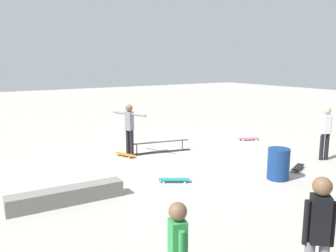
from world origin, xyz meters
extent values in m
plane|color=#ADA89E|center=(0.00, 0.00, 0.00)|extent=(60.00, 60.00, 0.00)
cube|color=black|center=(0.05, -0.73, 0.01)|extent=(2.23, 0.70, 0.01)
cylinder|color=#47474C|center=(-0.76, -0.56, 0.18)|extent=(0.04, 0.04, 0.37)
cylinder|color=#47474C|center=(0.86, -0.91, 0.18)|extent=(0.04, 0.04, 0.37)
cylinder|color=#47474C|center=(0.05, -0.73, 0.37)|extent=(2.04, 0.48, 0.05)
cube|color=gray|center=(4.09, 1.92, 0.18)|extent=(2.53, 0.52, 0.36)
cylinder|color=black|center=(1.16, -0.95, 0.43)|extent=(0.16, 0.16, 0.87)
cylinder|color=black|center=(1.10, -0.79, 0.43)|extent=(0.16, 0.16, 0.87)
cube|color=slate|center=(1.13, -0.87, 1.18)|extent=(0.26, 0.28, 0.62)
sphere|color=brown|center=(1.13, -0.87, 1.60)|extent=(0.24, 0.24, 0.24)
cylinder|color=slate|center=(1.27, -1.25, 1.41)|extent=(0.27, 0.57, 0.08)
cylinder|color=slate|center=(0.99, -0.50, 1.41)|extent=(0.27, 0.57, 0.08)
cube|color=orange|center=(1.30, -0.89, 0.08)|extent=(0.47, 0.82, 0.02)
cylinder|color=white|center=(1.51, -1.11, 0.03)|extent=(0.05, 0.06, 0.05)
cylinder|color=white|center=(1.29, -1.19, 0.03)|extent=(0.05, 0.06, 0.05)
cylinder|color=white|center=(1.32, -0.60, 0.03)|extent=(0.05, 0.06, 0.05)
cylinder|color=white|center=(1.10, -0.68, 0.03)|extent=(0.05, 0.06, 0.05)
cube|color=#2D8C42|center=(4.11, 6.22, 1.06)|extent=(0.23, 0.24, 0.55)
sphere|color=brown|center=(4.11, 6.22, 1.44)|extent=(0.21, 0.21, 0.21)
cylinder|color=#2D8C42|center=(4.07, 6.09, 1.01)|extent=(0.09, 0.09, 0.52)
cube|color=black|center=(2.43, 6.87, 1.17)|extent=(0.30, 0.30, 0.61)
sphere|color=brown|center=(2.43, 6.87, 1.60)|extent=(0.23, 0.23, 0.23)
cylinder|color=black|center=(2.31, 6.97, 1.12)|extent=(0.11, 0.11, 0.58)
cylinder|color=black|center=(2.54, 6.76, 1.12)|extent=(0.11, 0.11, 0.58)
cylinder|color=black|center=(-3.75, 2.84, 0.43)|extent=(0.17, 0.17, 0.86)
cylinder|color=black|center=(-3.91, 2.91, 0.43)|extent=(0.17, 0.17, 0.86)
cube|color=white|center=(-3.83, 2.87, 1.16)|extent=(0.29, 0.27, 0.61)
sphere|color=tan|center=(-3.83, 2.87, 1.58)|extent=(0.23, 0.23, 0.23)
cylinder|color=white|center=(-3.69, 2.81, 1.10)|extent=(0.10, 0.10, 0.57)
cylinder|color=white|center=(-3.97, 2.94, 1.10)|extent=(0.10, 0.10, 0.57)
cube|color=#E05993|center=(-3.88, -0.42, 0.08)|extent=(0.81, 0.50, 0.02)
cylinder|color=white|center=(-4.17, -0.42, 0.03)|extent=(0.06, 0.05, 0.05)
cylinder|color=white|center=(-4.08, -0.21, 0.03)|extent=(0.06, 0.05, 0.05)
cylinder|color=white|center=(-3.67, -0.64, 0.03)|extent=(0.06, 0.05, 0.05)
cylinder|color=white|center=(-3.58, -0.43, 0.03)|extent=(0.06, 0.05, 0.05)
cube|color=black|center=(-2.25, 3.11, 0.08)|extent=(0.81, 0.51, 0.02)
cylinder|color=white|center=(-2.46, 2.89, 0.03)|extent=(0.06, 0.05, 0.05)
cylinder|color=white|center=(-2.55, 3.10, 0.03)|extent=(0.06, 0.05, 0.05)
cylinder|color=white|center=(-1.96, 3.11, 0.03)|extent=(0.06, 0.05, 0.05)
cylinder|color=white|center=(-2.05, 3.32, 0.03)|extent=(0.06, 0.05, 0.05)
cube|color=teal|center=(1.34, 2.04, 0.08)|extent=(0.78, 0.61, 0.02)
cylinder|color=white|center=(1.63, 1.99, 0.03)|extent=(0.06, 0.05, 0.05)
cylinder|color=white|center=(1.50, 1.80, 0.03)|extent=(0.06, 0.05, 0.05)
cylinder|color=white|center=(1.17, 2.29, 0.03)|extent=(0.06, 0.05, 0.05)
cylinder|color=white|center=(1.05, 2.10, 0.03)|extent=(0.06, 0.05, 0.05)
cylinder|color=navy|center=(-1.12, 3.33, 0.42)|extent=(0.57, 0.57, 0.83)
camera|label=1|loc=(6.19, 9.24, 3.08)|focal=37.57mm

